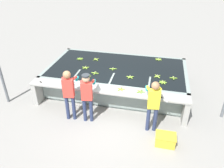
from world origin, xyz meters
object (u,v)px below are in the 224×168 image
(worker_2, at_px, (153,102))
(banana_bunch_floating_10, at_px, (159,59))
(banana_bunch_ledge_1, at_px, (140,92))
(banana_bunch_ledge_0, at_px, (121,89))
(knife_1, at_px, (163,98))
(banana_bunch_floating_3, at_px, (80,59))
(banana_bunch_floating_7, at_px, (113,69))
(banana_bunch_floating_0, at_px, (173,78))
(banana_bunch_floating_8, at_px, (96,59))
(banana_bunch_floating_1, at_px, (157,76))
(knife_0, at_px, (42,83))
(worker_0, at_px, (69,91))
(banana_bunch_floating_2, at_px, (130,77))
(banana_bunch_floating_4, at_px, (95,73))
(worker_1, at_px, (87,94))
(banana_bunch_floating_5, at_px, (85,68))
(banana_bunch_floating_6, at_px, (163,82))
(crate, at_px, (165,140))
(banana_bunch_floating_9, at_px, (87,76))

(worker_2, bearing_deg, banana_bunch_floating_10, 89.69)
(banana_bunch_floating_10, height_order, banana_bunch_ledge_1, banana_bunch_ledge_1)
(banana_bunch_ledge_1, bearing_deg, banana_bunch_ledge_0, 178.86)
(worker_2, relative_size, knife_1, 5.52)
(banana_bunch_floating_3, distance_m, knife_1, 3.97)
(banana_bunch_floating_7, relative_size, banana_bunch_floating_10, 1.00)
(worker_2, relative_size, banana_bunch_floating_3, 5.83)
(banana_bunch_floating_0, bearing_deg, knife_1, -103.90)
(banana_bunch_ledge_0, relative_size, banana_bunch_ledge_1, 1.00)
(banana_bunch_floating_8, distance_m, banana_bunch_floating_10, 2.52)
(worker_2, distance_m, knife_1, 0.50)
(banana_bunch_floating_1, relative_size, knife_0, 0.77)
(worker_0, xyz_separation_m, knife_1, (2.73, 0.44, -0.15))
(banana_bunch_floating_0, bearing_deg, banana_bunch_floating_2, -170.08)
(banana_bunch_floating_0, distance_m, banana_bunch_ledge_0, 1.96)
(worker_0, height_order, banana_bunch_ledge_0, worker_0)
(worker_2, relative_size, banana_bunch_ledge_1, 5.89)
(knife_0, bearing_deg, worker_0, -22.30)
(banana_bunch_floating_8, bearing_deg, banana_bunch_floating_7, -38.73)
(banana_bunch_floating_1, relative_size, banana_bunch_floating_2, 0.85)
(banana_bunch_floating_4, bearing_deg, worker_2, -35.05)
(worker_1, relative_size, banana_bunch_ledge_1, 5.82)
(banana_bunch_floating_2, distance_m, banana_bunch_floating_10, 1.94)
(banana_bunch_floating_5, xyz_separation_m, banana_bunch_ledge_1, (2.19, -1.23, 0.00))
(banana_bunch_floating_6, height_order, banana_bunch_floating_10, same)
(banana_bunch_floating_5, height_order, banana_bunch_floating_10, same)
(banana_bunch_floating_10, bearing_deg, banana_bunch_ledge_0, -112.00)
(worker_2, distance_m, banana_bunch_floating_7, 2.53)
(knife_0, bearing_deg, banana_bunch_floating_7, 36.43)
(banana_bunch_floating_2, bearing_deg, worker_1, -125.46)
(banana_bunch_floating_5, distance_m, crate, 3.92)
(worker_0, xyz_separation_m, banana_bunch_floating_7, (0.89, 2.00, -0.14))
(worker_1, distance_m, banana_bunch_floating_5, 1.96)
(worker_1, xyz_separation_m, crate, (2.35, -0.53, -0.81))
(banana_bunch_floating_3, distance_m, banana_bunch_ledge_0, 2.83)
(banana_bunch_floating_4, distance_m, banana_bunch_floating_10, 2.75)
(banana_bunch_floating_5, distance_m, knife_1, 3.20)
(banana_bunch_floating_9, bearing_deg, banana_bunch_floating_7, 44.72)
(worker_0, bearing_deg, banana_bunch_ledge_0, 24.28)
(worker_2, height_order, banana_bunch_floating_6, worker_2)
(banana_bunch_ledge_0, distance_m, knife_1, 1.30)
(banana_bunch_floating_3, relative_size, banana_bunch_ledge_1, 1.01)
(banana_bunch_floating_8, relative_size, knife_0, 0.80)
(banana_bunch_floating_1, xyz_separation_m, banana_bunch_ledge_0, (-1.07, -1.12, 0.00))
(knife_1, bearing_deg, crate, -79.33)
(worker_1, relative_size, banana_bunch_floating_6, 5.75)
(worker_2, height_order, banana_bunch_ledge_1, worker_2)
(banana_bunch_ledge_1, relative_size, crate, 0.50)
(banana_bunch_ledge_0, xyz_separation_m, knife_1, (1.28, -0.21, -0.01))
(banana_bunch_floating_2, xyz_separation_m, banana_bunch_ledge_1, (0.45, -0.87, 0.00))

